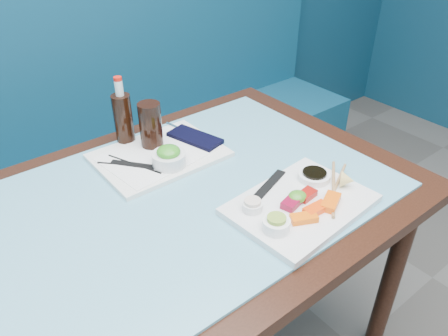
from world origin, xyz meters
TOP-DOWN VIEW (x-y plane):
  - booth_bench at (0.00, 2.29)m, footprint 3.00×0.56m
  - dining_table at (0.00, 1.45)m, footprint 1.40×0.90m
  - glass_top at (0.00, 1.45)m, footprint 1.22×0.76m
  - sashimi_plate at (0.26, 1.21)m, footprint 0.38×0.29m
  - salmon_left at (0.21, 1.15)m, footprint 0.07×0.06m
  - salmon_mid at (0.26, 1.16)m, footprint 0.07×0.04m
  - salmon_right at (0.31, 1.15)m, footprint 0.08×0.07m
  - tuna_left at (0.23, 1.21)m, footprint 0.07×0.05m
  - tuna_right at (0.29, 1.21)m, footprint 0.06×0.04m
  - seaweed_garnish at (0.26, 1.22)m, footprint 0.06×0.06m
  - ramekin_wasabi at (0.14, 1.17)m, footprint 0.09×0.09m
  - wasabi_fill at (0.14, 1.17)m, footprint 0.06×0.06m
  - ramekin_ginger at (0.14, 1.26)m, footprint 0.07×0.07m
  - ginger_fill at (0.14, 1.26)m, footprint 0.06×0.06m
  - soy_dish at (0.37, 1.26)m, footprint 0.11×0.11m
  - soy_fill at (0.37, 1.26)m, footprint 0.07×0.07m
  - lemon_wedge at (0.41, 1.18)m, footprint 0.06×0.06m
  - chopstick_sleeve at (0.25, 1.31)m, footprint 0.16×0.08m
  - wooden_chopstick_a at (0.37, 1.19)m, footprint 0.20×0.17m
  - wooden_chopstick_b at (0.38, 1.19)m, footprint 0.21×0.11m
  - serving_tray at (0.10, 1.65)m, footprint 0.37×0.28m
  - paper_placemat at (0.10, 1.65)m, footprint 0.35×0.27m
  - seaweed_bowl at (0.09, 1.58)m, footprint 0.11×0.11m
  - seaweed_salad at (0.09, 1.58)m, footprint 0.08×0.08m
  - cola_glass at (0.11, 1.71)m, footprint 0.08×0.08m
  - navy_pouch at (0.24, 1.65)m, footprint 0.12×0.19m
  - fork at (0.23, 1.76)m, footprint 0.02×0.08m
  - black_chopstick_a at (0.01, 1.64)m, footprint 0.15×0.15m
  - black_chopstick_b at (0.01, 1.64)m, footprint 0.08×0.19m
  - tray_sleeve at (0.01, 1.64)m, footprint 0.10×0.12m
  - cola_bottle_body at (0.07, 1.79)m, footprint 0.08×0.08m
  - cola_bottle_neck at (0.07, 1.79)m, footprint 0.03×0.03m
  - cola_bottle_cap at (0.07, 1.79)m, footprint 0.03×0.03m

SIDE VIEW (x-z plane):
  - booth_bench at x=0.00m, z-range -0.21..0.96m
  - dining_table at x=0.00m, z-range 0.29..1.04m
  - glass_top at x=0.00m, z-range 0.75..0.76m
  - serving_tray at x=0.10m, z-range 0.76..0.77m
  - sashimi_plate at x=0.26m, z-range 0.76..0.78m
  - paper_placemat at x=0.10m, z-range 0.77..0.77m
  - tray_sleeve at x=0.01m, z-range 0.77..0.78m
  - black_chopstick_b at x=0.01m, z-range 0.77..0.78m
  - black_chopstick_a at x=0.01m, z-range 0.77..0.78m
  - fork at x=0.23m, z-range 0.77..0.78m
  - navy_pouch at x=0.24m, z-range 0.77..0.79m
  - chopstick_sleeve at x=0.25m, z-range 0.78..0.78m
  - wooden_chopstick_b at x=0.38m, z-range 0.78..0.78m
  - wooden_chopstick_a at x=0.37m, z-range 0.78..0.79m
  - salmon_left at x=0.21m, z-range 0.78..0.79m
  - salmon_mid at x=0.26m, z-range 0.78..0.79m
  - tuna_right at x=0.29m, z-range 0.78..0.79m
  - soy_dish at x=0.37m, z-range 0.78..0.79m
  - salmon_right at x=0.31m, z-range 0.78..0.79m
  - tuna_left at x=0.23m, z-range 0.78..0.80m
  - ramekin_ginger at x=0.14m, z-range 0.78..0.80m
  - seaweed_garnish at x=0.26m, z-range 0.78..0.80m
  - ramekin_wasabi at x=0.14m, z-range 0.78..0.80m
  - seaweed_bowl at x=0.09m, z-range 0.77..0.81m
  - soy_fill at x=0.37m, z-range 0.79..0.80m
  - lemon_wedge at x=0.41m, z-range 0.78..0.82m
  - ginger_fill at x=0.14m, z-range 0.80..0.81m
  - wasabi_fill at x=0.14m, z-range 0.80..0.81m
  - seaweed_salad at x=0.09m, z-range 0.80..0.83m
  - cola_bottle_body at x=0.07m, z-range 0.76..0.93m
  - cola_glass at x=0.11m, z-range 0.77..0.92m
  - cola_bottle_neck at x=0.07m, z-range 0.93..0.97m
  - cola_bottle_cap at x=0.07m, z-range 0.97..0.99m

